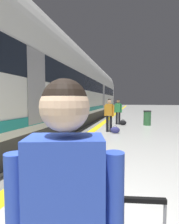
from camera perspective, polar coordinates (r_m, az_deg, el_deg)
safety_line_strip at (r=11.38m, az=3.86°, el=-3.95°), size 0.36×80.00×0.01m
tactile_edge_band at (r=11.44m, az=2.39°, el=-3.91°), size 0.55×80.00×0.01m
high_speed_train at (r=10.19m, az=-9.45°, el=9.19°), size 2.94×32.39×4.97m
passenger_near at (r=8.55m, az=6.38°, el=-0.26°), size 0.50×0.24×1.61m
duffel_bag_near at (r=8.36m, az=8.29°, el=-5.78°), size 0.44×0.26×0.36m
passenger_mid at (r=11.32m, az=9.26°, el=0.65°), size 0.49×0.24×1.59m
duffel_bag_mid at (r=11.14m, az=10.75°, el=-3.41°), size 0.44×0.26×0.36m
waste_bin at (r=11.37m, az=18.20°, el=-1.84°), size 0.46×0.46×0.91m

